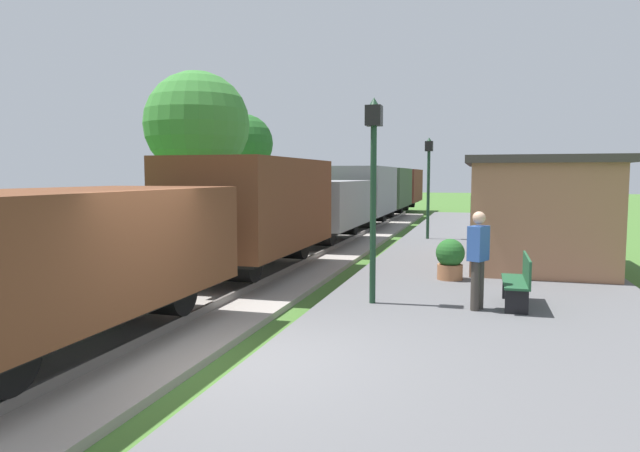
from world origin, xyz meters
TOP-DOWN VIEW (x-y plane):
  - ground_plane at (0.00, 0.00)m, footprint 160.00×160.00m
  - platform_slab at (3.20, 0.00)m, footprint 6.00×60.00m
  - track_ballast at (-2.40, 0.00)m, footprint 3.80×60.00m
  - rail_near at (-1.68, 0.00)m, footprint 0.07×60.00m
  - rail_far at (-3.12, 0.00)m, footprint 0.07×60.00m
  - freight_train at (-2.40, 17.22)m, footprint 2.50×39.20m
  - station_hut at (4.40, 9.46)m, footprint 3.50×5.80m
  - bench_near_hut at (3.71, 4.00)m, footprint 0.42×1.50m
  - person_waiting at (2.99, 3.54)m, footprint 0.38×0.45m
  - potted_planter at (2.39, 6.35)m, footprint 0.64×0.64m
  - lamp_post_near at (1.15, 3.55)m, footprint 0.28×0.28m
  - lamp_post_far at (1.15, 14.53)m, footprint 0.28×0.28m
  - tree_trackside_far at (-6.19, 10.81)m, footprint 3.52×3.52m
  - tree_field_left at (-8.37, 19.71)m, footprint 2.89×2.89m

SIDE VIEW (x-z plane):
  - ground_plane at x=0.00m, z-range 0.00..0.00m
  - track_ballast at x=-2.40m, z-range 0.00..0.12m
  - platform_slab at x=3.20m, z-range 0.00..0.25m
  - rail_near at x=-1.68m, z-range 0.12..0.26m
  - rail_far at x=-3.12m, z-range 0.12..0.26m
  - bench_near_hut at x=3.71m, z-range 0.27..1.18m
  - potted_planter at x=2.39m, z-range 0.26..1.18m
  - person_waiting at x=2.99m, z-range 0.33..2.04m
  - freight_train at x=-2.40m, z-range 0.24..2.96m
  - station_hut at x=4.40m, z-range 0.26..3.04m
  - lamp_post_near at x=1.15m, z-range 0.95..4.65m
  - lamp_post_far at x=1.15m, z-range 0.95..4.65m
  - tree_field_left at x=-8.37m, z-range 1.33..6.93m
  - tree_trackside_far at x=-6.19m, z-range 1.25..7.28m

